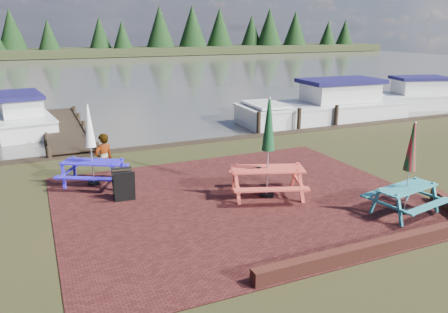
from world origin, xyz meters
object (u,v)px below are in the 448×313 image
boat_near (325,108)px  boat_far (408,98)px  jetty (64,128)px  person (102,134)px  picnic_table_teal (407,183)px  chalkboard (124,185)px  boat_jetty (20,117)px  picnic_table_blue (92,158)px  picnic_table_red (268,164)px

boat_near → boat_far: boat_near is taller
jetty → person: (0.86, -5.28, 0.79)m
picnic_table_teal → chalkboard: size_ratio=2.64×
picnic_table_teal → boat_jetty: 16.77m
picnic_table_blue → person: bearing=104.4°
boat_far → jetty: bearing=101.5°
boat_near → person: bearing=107.9°
picnic_table_teal → boat_near: size_ratio=0.26×
boat_jetty → picnic_table_red: bearing=-71.0°
picnic_table_blue → person: picnic_table_blue is taller
picnic_table_teal → jetty: (-6.74, 12.57, -0.66)m
picnic_table_teal → picnic_table_red: bearing=127.8°
chalkboard → boat_far: boat_far is taller
boat_near → boat_far: 6.61m
boat_near → picnic_table_blue: bearing=117.0°
chalkboard → picnic_table_blue: bearing=114.8°
picnic_table_blue → boat_near: (11.77, 5.29, -0.33)m
picnic_table_red → chalkboard: size_ratio=3.10×
jetty → boat_near: (12.00, -2.27, 0.36)m
picnic_table_red → person: (-3.39, 5.04, -0.00)m
boat_near → boat_jetty: bearing=75.9°
boat_jetty → boat_near: (13.71, -4.17, 0.10)m
boat_near → jetty: bearing=82.1°
picnic_table_teal → boat_far: size_ratio=0.33×
chalkboard → boat_near: 13.15m
picnic_table_red → picnic_table_teal: bearing=-22.2°
picnic_table_red → jetty: size_ratio=0.29×
boat_jetty → boat_far: (20.23, -3.09, 0.03)m
jetty → boat_jetty: size_ratio=1.35×
picnic_table_teal → chalkboard: picnic_table_teal is taller
boat_near → person: 11.55m
chalkboard → jetty: chalkboard is taller
picnic_table_teal → boat_far: bearing=34.0°
boat_far → boat_jetty: bearing=96.5°
person → boat_jetty: bearing=-93.3°
person → picnic_table_teal: bearing=105.9°
person → boat_near: bearing=172.2°
boat_jetty → jetty: bearing=-55.1°
picnic_table_teal → picnic_table_red: (-2.49, 2.25, 0.13)m
picnic_table_blue → jetty: size_ratio=0.25×
picnic_table_teal → picnic_table_blue: size_ratio=0.97×
picnic_table_teal → boat_far: (11.78, 11.39, -0.38)m
picnic_table_teal → chalkboard: 6.90m
picnic_table_blue → boat_jetty: (-1.94, 9.46, -0.43)m
boat_far → picnic_table_red: bearing=137.8°
boat_near → boat_far: size_ratio=1.26×
picnic_table_red → boat_jetty: size_ratio=0.39×
picnic_table_blue → boat_near: 12.91m
picnic_table_red → picnic_table_blue: (-4.02, 2.76, -0.11)m
boat_jetty → boat_near: bearing=-24.0°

